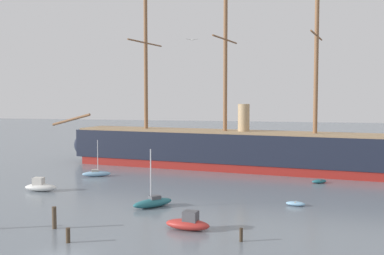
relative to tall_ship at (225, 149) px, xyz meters
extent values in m
cube|color=maroon|center=(0.00, 0.00, -2.84)|extent=(54.63, 16.34, 1.41)
cube|color=black|center=(0.00, 0.00, 0.37)|extent=(56.90, 17.03, 5.02)
ellipsoid|color=black|center=(-25.57, 4.00, -0.33)|extent=(11.18, 9.07, 6.43)
ellipsoid|color=black|center=(25.58, -4.00, -0.33)|extent=(11.18, 9.07, 6.43)
cube|color=#9E7F5B|center=(0.00, 0.00, 3.03)|extent=(55.69, 16.18, 0.30)
cylinder|color=brown|center=(-15.29, 2.39, 15.95)|extent=(0.70, 0.70, 26.13)
cylinder|color=brown|center=(-15.29, 2.39, 19.08)|extent=(2.36, 13.39, 0.28)
cylinder|color=brown|center=(0.00, 0.00, 15.95)|extent=(0.70, 0.70, 26.13)
cylinder|color=brown|center=(0.00, 0.00, 19.08)|extent=(2.36, 13.39, 0.28)
cylinder|color=brown|center=(15.29, -2.39, 15.95)|extent=(0.70, 0.70, 26.13)
cylinder|color=brown|center=(15.29, -2.39, 19.08)|extent=(2.36, 13.39, 0.28)
cylinder|color=brown|center=(-31.82, 4.97, 4.51)|extent=(8.87, 1.87, 2.68)
cylinder|color=tan|center=(3.34, -0.52, 5.40)|extent=(2.01, 2.01, 5.02)
ellipsoid|color=#B22D28|center=(2.32, -39.20, -3.03)|extent=(4.68, 2.44, 1.04)
cube|color=#4C4C51|center=(2.63, -39.24, -2.19)|extent=(1.51, 1.38, 1.04)
ellipsoid|color=#236670|center=(-3.78, -30.85, -3.05)|extent=(4.57, 5.03, 1.00)
cube|color=#4C4C51|center=(-3.61, -30.65, -2.49)|extent=(1.50, 1.56, 0.52)
cylinder|color=silver|center=(-3.95, -31.06, 0.26)|extent=(0.13, 0.13, 6.03)
ellipsoid|color=silver|center=(-21.39, -25.19, -3.03)|extent=(4.58, 2.24, 1.03)
cube|color=beige|center=(-21.69, -25.22, -2.20)|extent=(1.46, 1.32, 1.03)
ellipsoid|color=#7FB2D6|center=(12.47, -26.57, -3.28)|extent=(2.39, 1.31, 0.54)
cube|color=#B2ADA3|center=(12.47, -26.57, -3.08)|extent=(0.33, 0.86, 0.08)
ellipsoid|color=#7FB2D6|center=(-18.82, -12.55, -3.12)|extent=(4.65, 3.10, 0.85)
cube|color=#B2ADA3|center=(-19.03, -12.64, -2.64)|extent=(1.33, 1.14, 0.45)
cylinder|color=silver|center=(-18.62, -12.46, -0.28)|extent=(0.11, 0.11, 5.17)
ellipsoid|color=#236670|center=(15.75, -10.92, -3.26)|extent=(2.60, 2.16, 0.57)
cube|color=#4C4C51|center=(15.75, -10.92, -3.05)|extent=(0.65, 0.88, 0.09)
cylinder|color=#382B1E|center=(7.83, -41.82, -2.93)|extent=(0.31, 0.31, 1.23)
cylinder|color=#4C3D2D|center=(-10.53, -41.60, -2.46)|extent=(0.44, 0.44, 2.17)
cylinder|color=#423323|center=(-7.10, -45.49, -2.88)|extent=(0.39, 0.39, 1.34)
ellipsoid|color=silver|center=(1.79, -34.77, 15.24)|extent=(0.20, 0.34, 0.11)
sphere|color=silver|center=(1.73, -34.58, 15.25)|extent=(0.09, 0.09, 0.09)
cube|color=#ADA89E|center=(1.46, -34.88, 15.26)|extent=(0.58, 0.28, 0.12)
cube|color=#ADA89E|center=(2.11, -34.67, 15.26)|extent=(0.58, 0.28, 0.12)
camera|label=1|loc=(12.77, -84.27, 9.60)|focal=45.41mm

